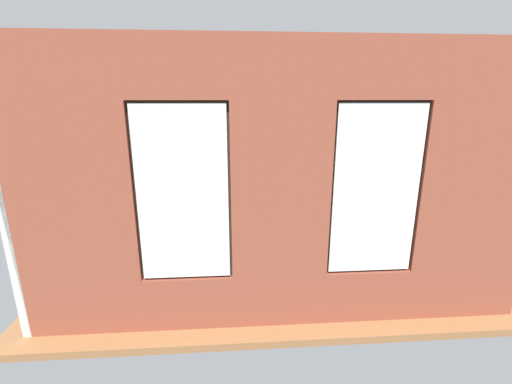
# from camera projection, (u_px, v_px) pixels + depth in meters

# --- Properties ---
(ground_plane) EXTENTS (6.87, 6.01, 0.10)m
(ground_plane) POSITION_uv_depth(u_px,v_px,m) (261.00, 242.00, 6.98)
(ground_plane) COLOR #99663D
(brick_wall_with_windows) EXTENTS (6.27, 0.30, 3.45)m
(brick_wall_with_windows) POSITION_uv_depth(u_px,v_px,m) (281.00, 195.00, 3.99)
(brick_wall_with_windows) COLOR brown
(brick_wall_with_windows) RESTS_ON ground_plane
(white_wall_right) EXTENTS (0.10, 5.01, 3.45)m
(white_wall_right) POSITION_uv_depth(u_px,v_px,m) (90.00, 160.00, 6.10)
(white_wall_right) COLOR white
(white_wall_right) RESTS_ON ground_plane
(couch_by_window) EXTENTS (2.07, 0.87, 0.80)m
(couch_by_window) POSITION_uv_depth(u_px,v_px,m) (261.00, 274.00, 4.97)
(couch_by_window) COLOR black
(couch_by_window) RESTS_ON ground_plane
(couch_left) EXTENTS (0.92, 2.08, 0.80)m
(couch_left) POSITION_uv_depth(u_px,v_px,m) (375.00, 220.00, 7.18)
(couch_left) COLOR black
(couch_left) RESTS_ON ground_plane
(coffee_table) EXTENTS (1.58, 0.85, 0.41)m
(coffee_table) POSITION_uv_depth(u_px,v_px,m) (240.00, 225.00, 6.78)
(coffee_table) COLOR olive
(coffee_table) RESTS_ON ground_plane
(cup_ceramic) EXTENTS (0.07, 0.07, 0.09)m
(cup_ceramic) POSITION_uv_depth(u_px,v_px,m) (240.00, 221.00, 6.75)
(cup_ceramic) COLOR silver
(cup_ceramic) RESTS_ON coffee_table
(candle_jar) EXTENTS (0.08, 0.08, 0.11)m
(candle_jar) POSITION_uv_depth(u_px,v_px,m) (261.00, 217.00, 6.92)
(candle_jar) COLOR #B7333D
(candle_jar) RESTS_ON coffee_table
(table_plant_small) EXTENTS (0.15, 0.15, 0.25)m
(table_plant_small) POSITION_uv_depth(u_px,v_px,m) (230.00, 215.00, 6.82)
(table_plant_small) COLOR brown
(table_plant_small) RESTS_ON coffee_table
(remote_gray) EXTENTS (0.16, 0.15, 0.02)m
(remote_gray) POSITION_uv_depth(u_px,v_px,m) (216.00, 226.00, 6.61)
(remote_gray) COLOR #59595B
(remote_gray) RESTS_ON coffee_table
(remote_silver) EXTENTS (0.18, 0.07, 0.02)m
(remote_silver) POSITION_uv_depth(u_px,v_px,m) (246.00, 225.00, 6.65)
(remote_silver) COLOR #B2B2B7
(remote_silver) RESTS_ON coffee_table
(media_console) EXTENTS (0.91, 0.42, 0.53)m
(media_console) POSITION_uv_depth(u_px,v_px,m) (109.00, 245.00, 6.13)
(media_console) COLOR black
(media_console) RESTS_ON ground_plane
(tv_flatscreen) EXTENTS (1.20, 0.20, 0.77)m
(tv_flatscreen) POSITION_uv_depth(u_px,v_px,m) (105.00, 210.00, 5.96)
(tv_flatscreen) COLOR black
(tv_flatscreen) RESTS_ON media_console
(papasan_chair) EXTENTS (1.12, 1.12, 0.70)m
(papasan_chair) POSITION_uv_depth(u_px,v_px,m) (212.00, 197.00, 8.38)
(papasan_chair) COLOR olive
(papasan_chair) RESTS_ON ground_plane
(potted_plant_beside_window_right) EXTENTS (1.02, 1.08, 1.48)m
(potted_plant_beside_window_right) POSITION_uv_depth(u_px,v_px,m) (168.00, 246.00, 4.65)
(potted_plant_beside_window_right) COLOR beige
(potted_plant_beside_window_right) RESTS_ON ground_plane
(potted_plant_corner_near_left) EXTENTS (1.06, 1.12, 1.51)m
(potted_plant_corner_near_left) POSITION_uv_depth(u_px,v_px,m) (353.00, 173.00, 8.84)
(potted_plant_corner_near_left) COLOR #47423D
(potted_plant_corner_near_left) RESTS_ON ground_plane
(potted_plant_corner_far_left) EXTENTS (0.53, 0.53, 0.88)m
(potted_plant_corner_far_left) POSITION_uv_depth(u_px,v_px,m) (449.00, 255.00, 5.00)
(potted_plant_corner_far_left) COLOR #47423D
(potted_plant_corner_far_left) RESTS_ON ground_plane
(potted_plant_foreground_right) EXTENTS (0.87, 0.95, 1.48)m
(potted_plant_foreground_right) POSITION_uv_depth(u_px,v_px,m) (155.00, 186.00, 8.48)
(potted_plant_foreground_right) COLOR #47423D
(potted_plant_foreground_right) RESTS_ON ground_plane
(potted_plant_near_tv) EXTENTS (0.73, 0.69, 1.20)m
(potted_plant_near_tv) POSITION_uv_depth(u_px,v_px,m) (124.00, 251.00, 5.23)
(potted_plant_near_tv) COLOR gray
(potted_plant_near_tv) RESTS_ON ground_plane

